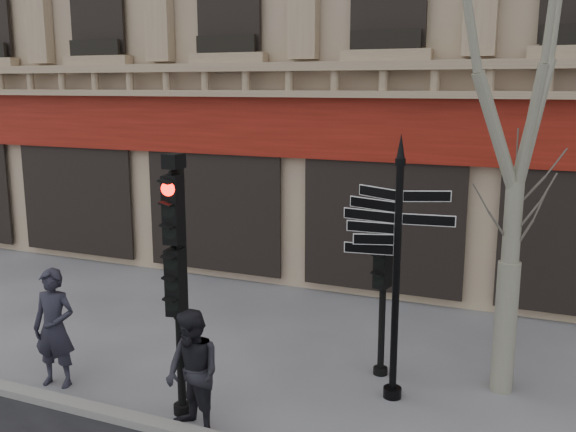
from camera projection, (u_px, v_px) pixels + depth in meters
name	position (u px, v px, depth m)	size (l,w,h in m)	color
ground	(291.00, 402.00, 9.23)	(80.00, 80.00, 0.00)	#5B5B5F
fingerpost	(398.00, 225.00, 8.86)	(1.68, 1.68, 3.85)	black
traffic_signal_main	(177.00, 254.00, 8.46)	(0.44, 0.34, 3.62)	black
traffic_signal_secondary	(383.00, 275.00, 9.80)	(0.43, 0.34, 2.33)	black
plane_tree	(527.00, 16.00, 8.52)	(2.89, 2.89, 7.67)	gray
pedestrian_a	(54.00, 328.00, 9.59)	(0.66, 0.44, 1.82)	#21212C
pedestrian_b	(193.00, 373.00, 8.25)	(0.81, 0.63, 1.67)	black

